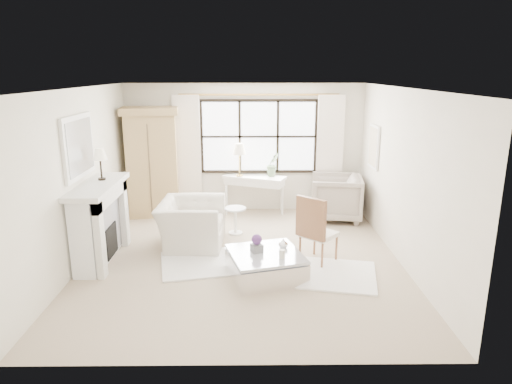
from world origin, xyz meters
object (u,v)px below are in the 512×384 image
armoire (152,162)px  coffee_table (266,265)px  club_armchair (191,223)px  console_table (254,194)px

armoire → coffee_table: (2.24, -3.03, -0.96)m
coffee_table → club_armchair: bearing=118.6°
coffee_table → armoire: bearing=111.0°
club_armchair → coffee_table: club_armchair is taller
armoire → coffee_table: bearing=-60.7°
armoire → console_table: size_ratio=1.63×
club_armchair → coffee_table: (1.24, -1.29, -0.21)m
console_table → club_armchair: size_ratio=1.14×
console_table → club_armchair: 2.17m
armoire → coffee_table: size_ratio=1.82×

